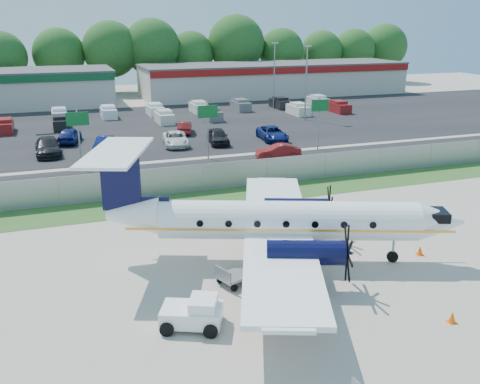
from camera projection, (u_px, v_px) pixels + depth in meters
name	position (u px, v px, depth m)	size (l,w,h in m)	color
ground	(280.00, 271.00, 26.57)	(170.00, 170.00, 0.00)	#B4A799
grass_verge	(211.00, 199.00, 37.33)	(170.00, 4.00, 0.02)	#2D561E
access_road	(187.00, 173.00, 43.62)	(170.00, 8.00, 0.02)	black
parking_lot	(143.00, 127.00, 62.46)	(170.00, 32.00, 0.02)	black
perimeter_fence	(203.00, 177.00, 38.83)	(120.00, 0.06, 1.99)	gray
building_east	(274.00, 79.00, 89.69)	(44.40, 12.40, 5.24)	beige
sign_left	(78.00, 127.00, 43.48)	(1.80, 0.26, 5.00)	gray
sign_mid	(208.00, 119.00, 46.98)	(1.80, 0.26, 5.00)	gray
sign_right	(320.00, 112.00, 50.49)	(1.80, 0.26, 5.00)	gray
light_pole_ne	(306.00, 78.00, 65.46)	(0.90, 0.35, 9.09)	gray
light_pole_se	(274.00, 71.00, 74.43)	(0.90, 0.35, 9.09)	gray
tree_line	(109.00, 93.00, 92.99)	(112.00, 6.00, 14.00)	#1C4E17
aircraft	(280.00, 220.00, 26.99)	(18.81, 18.29, 5.80)	white
pushback_tug	(194.00, 313.00, 21.51)	(2.82, 2.52, 1.30)	white
baggage_cart_near	(238.00, 274.00, 25.19)	(2.22, 1.77, 1.02)	gray
cone_nose	(420.00, 251.00, 28.30)	(0.36, 0.36, 0.50)	#FA5507
cone_port_wing	(452.00, 317.00, 21.92)	(0.34, 0.34, 0.49)	#FA5507
cone_starboard_wing	(256.00, 195.00, 37.45)	(0.32, 0.32, 0.46)	#FA5507
road_car_mid	(278.00, 159.00, 48.22)	(1.40, 4.00, 1.32)	maroon
parked_car_a	(49.00, 155.00, 49.57)	(2.20, 5.42, 1.57)	black
parked_car_b	(105.00, 150.00, 51.37)	(1.40, 4.00, 1.32)	navy
parked_car_c	(176.00, 146.00, 53.24)	(2.32, 5.03, 1.40)	silver
parked_car_d	(218.00, 144.00, 54.10)	(1.84, 4.57, 1.56)	black
parked_car_e	(272.00, 140.00, 55.78)	(2.37, 5.13, 1.43)	navy
parked_car_f	(70.00, 143.00, 54.51)	(1.86, 4.62, 1.57)	navy
parked_car_g	(185.00, 134.00, 59.08)	(1.41, 4.05, 1.34)	maroon
far_parking_rows	(136.00, 120.00, 66.96)	(56.00, 10.00, 1.60)	gray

